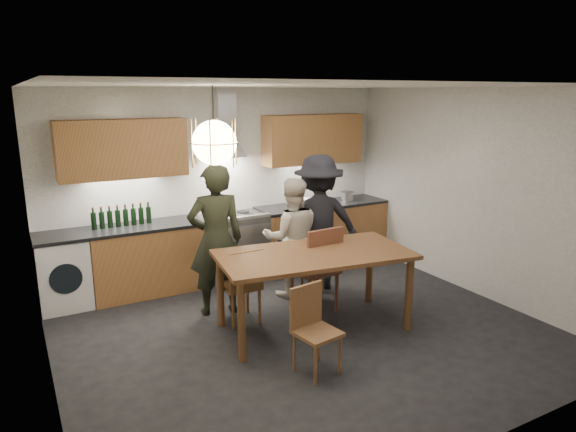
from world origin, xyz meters
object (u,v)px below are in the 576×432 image
person_right (318,223)px  wine_bottles (122,216)px  dining_table (314,261)px  stock_pot (347,196)px  chair_back_left (243,281)px  mixing_bowl (307,203)px  chair_front (312,323)px  person_mid (292,238)px  person_left (216,240)px

person_right → wine_bottles: size_ratio=2.40×
dining_table → stock_pot: stock_pot is taller
stock_pot → person_right: bearing=-140.1°
chair_back_left → mixing_bowl: bearing=-139.3°
chair_front → person_mid: size_ratio=0.54×
dining_table → person_right: size_ratio=1.23×
dining_table → stock_pot: (1.80, 1.95, 0.20)m
wine_bottles → person_mid: bearing=-30.0°
dining_table → person_right: person_right is taller
chair_back_left → stock_pot: stock_pot is taller
stock_pot → person_mid: bearing=-147.1°
chair_back_left → person_right: size_ratio=0.50×
person_mid → mixing_bowl: size_ratio=4.51×
person_left → person_right: (1.46, 0.12, -0.00)m
person_mid → wine_bottles: (-1.85, 1.07, 0.28)m
chair_back_left → chair_front: (0.16, -1.21, -0.03)m
person_left → mixing_bowl: bearing=-141.3°
wine_bottles → dining_table: bearing=-51.8°
person_right → stock_pot: size_ratio=9.45×
person_mid → wine_bottles: 2.15m
chair_front → wine_bottles: bearing=103.0°
mixing_bowl → chair_front: bearing=-120.0°
wine_bottles → person_right: bearing=-23.6°
chair_front → wine_bottles: wine_bottles is taller
person_left → chair_back_left: bearing=116.9°
dining_table → chair_front: dining_table is taller
dining_table → wine_bottles: bearing=136.0°
chair_back_left → wine_bottles: wine_bottles is taller
dining_table → person_right: bearing=63.6°
chair_back_left → stock_pot: size_ratio=4.68×
dining_table → stock_pot: bearing=55.0°
chair_back_left → person_right: person_right is taller
chair_front → stock_pot: (2.28, 2.69, 0.50)m
person_mid → person_right: person_right is taller
chair_back_left → person_right: 1.49m
dining_table → person_mid: (0.26, 0.95, -0.01)m
chair_front → wine_bottles: (-1.11, 2.76, 0.57)m
person_right → wine_bottles: (-2.28, 1.00, 0.15)m
chair_front → person_mid: bearing=57.5°
person_left → mixing_bowl: (1.84, 1.04, 0.05)m
chair_front → wine_bottles: size_ratio=1.11×
mixing_bowl → stock_pot: size_ratio=1.80×
dining_table → chair_front: size_ratio=2.67×
person_mid → stock_pot: bearing=-126.1°
chair_back_left → dining_table: bearing=143.4°
wine_bottles → person_left: bearing=-53.8°
person_left → stock_pot: 2.78m
chair_back_left → stock_pot: bearing=-148.9°
dining_table → person_left: (-0.77, 0.90, 0.12)m
person_mid → mixing_bowl: person_mid is taller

